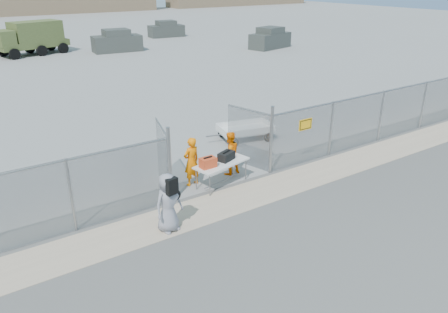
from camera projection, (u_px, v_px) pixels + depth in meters
ground at (260, 211)px, 13.30m from camera, size 160.00×160.00×0.00m
tarmac_inside at (11, 43)px, 45.52m from camera, size 160.00×80.00×0.01m
dirt_strip at (241, 198)px, 14.06m from camera, size 44.00×1.60×0.01m
chain_link_fence at (224, 156)px, 14.41m from camera, size 40.00×0.20×2.20m
folding_table at (222, 174)px, 14.80m from camera, size 2.08×1.19×0.83m
orange_bag at (208, 163)px, 14.22m from camera, size 0.53×0.36×0.32m
black_duffel at (226, 156)px, 14.76m from camera, size 0.68×0.54×0.29m
security_worker_left at (191, 162)px, 14.62m from camera, size 0.68×0.50×1.71m
security_worker_right at (230, 153)px, 15.47m from camera, size 0.79×0.62×1.59m
visitor at (168, 203)px, 11.97m from camera, size 0.94×0.70×1.73m
utility_trailer at (245, 131)px, 18.92m from camera, size 3.24×2.14×0.72m
military_truck at (32, 38)px, 38.46m from camera, size 6.36×3.62×2.86m
parked_vehicle_near at (117, 41)px, 40.22m from camera, size 4.54×2.39×1.98m
parked_vehicle_mid at (166, 29)px, 49.74m from camera, size 4.06×2.11×1.77m
parked_vehicle_far at (270, 38)px, 42.05m from camera, size 4.65×2.93×1.95m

